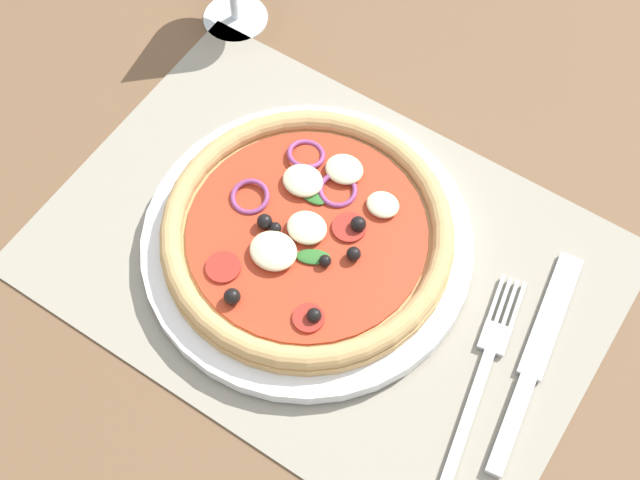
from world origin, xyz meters
The scene contains 6 objects.
ground_plane centered at (0.00, 0.00, -1.20)cm, with size 190.00×140.00×2.40cm, color brown.
placemat centered at (0.00, 0.00, 0.20)cm, with size 46.76×32.84×0.40cm, color gray.
plate centered at (-1.81, -0.19, 1.11)cm, with size 27.77×27.77×1.42cm, color white.
pizza centered at (-1.84, -0.13, 2.91)cm, with size 24.30×24.30×2.64cm.
fork centered at (15.79, -1.14, 0.62)cm, with size 4.91×17.96×0.44cm.
knife centered at (18.81, 1.54, 0.65)cm, with size 4.57×20.03×0.62cm.
Camera 1 is at (18.64, -29.28, 66.11)cm, focal length 49.68 mm.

